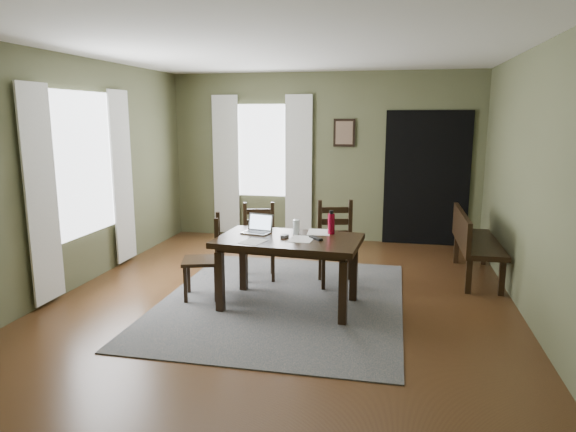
% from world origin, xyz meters
% --- Properties ---
extents(ground, '(5.00, 6.00, 0.01)m').
position_xyz_m(ground, '(0.00, 0.00, -0.01)').
color(ground, '#492C16').
extents(room_shell, '(5.02, 6.02, 2.71)m').
position_xyz_m(room_shell, '(0.00, 0.00, 1.80)').
color(room_shell, '#55593A').
rests_on(room_shell, ground).
extents(rug, '(2.60, 3.20, 0.01)m').
position_xyz_m(rug, '(0.00, 0.00, 0.01)').
color(rug, '#484848').
rests_on(rug, ground).
extents(dining_table, '(1.54, 0.99, 0.74)m').
position_xyz_m(dining_table, '(0.10, -0.14, 0.66)').
color(dining_table, black).
rests_on(dining_table, rug).
extents(chair_end, '(0.51, 0.51, 0.93)m').
position_xyz_m(chair_end, '(-0.85, -0.07, 0.46)').
color(chair_end, black).
rests_on(chair_end, rug).
extents(chair_back_left, '(0.50, 0.50, 0.93)m').
position_xyz_m(chair_back_left, '(-0.47, 0.76, 0.46)').
color(chair_back_left, black).
rests_on(chair_back_left, rug).
extents(chair_back_right, '(0.53, 0.53, 1.00)m').
position_xyz_m(chair_back_right, '(0.51, 0.71, 0.49)').
color(chair_back_right, black).
rests_on(chair_back_right, rug).
extents(bench, '(0.48, 1.48, 0.84)m').
position_xyz_m(bench, '(2.14, 1.32, 0.50)').
color(bench, black).
rests_on(bench, ground).
extents(laptop, '(0.34, 0.29, 0.20)m').
position_xyz_m(laptop, '(-0.28, 0.04, 0.81)').
color(laptop, '#B7B7BC').
rests_on(laptop, dining_table).
extents(computer_mouse, '(0.08, 0.10, 0.03)m').
position_xyz_m(computer_mouse, '(0.06, -0.14, 0.77)').
color(computer_mouse, '#3F3F42').
rests_on(computer_mouse, dining_table).
extents(tv_remote, '(0.16, 0.18, 0.02)m').
position_xyz_m(tv_remote, '(0.39, -0.14, 0.76)').
color(tv_remote, black).
rests_on(tv_remote, dining_table).
extents(drinking_glass, '(0.08, 0.08, 0.16)m').
position_xyz_m(drinking_glass, '(0.15, 0.03, 0.83)').
color(drinking_glass, silver).
rests_on(drinking_glass, dining_table).
extents(water_bottle, '(0.08, 0.08, 0.26)m').
position_xyz_m(water_bottle, '(0.51, 0.14, 0.87)').
color(water_bottle, '#A40C2A').
rests_on(water_bottle, dining_table).
extents(paper_b, '(0.26, 0.32, 0.00)m').
position_xyz_m(paper_b, '(0.24, -0.17, 0.76)').
color(paper_b, white).
rests_on(paper_b, dining_table).
extents(paper_d, '(0.27, 0.34, 0.00)m').
position_xyz_m(paper_d, '(0.37, 0.18, 0.76)').
color(paper_d, white).
rests_on(paper_d, dining_table).
extents(paper_e, '(0.27, 0.32, 0.00)m').
position_xyz_m(paper_e, '(-0.22, -0.38, 0.76)').
color(paper_e, white).
rests_on(paper_e, dining_table).
extents(window_left, '(0.01, 1.30, 1.70)m').
position_xyz_m(window_left, '(-2.47, 0.20, 1.45)').
color(window_left, white).
rests_on(window_left, ground).
extents(window_back, '(1.00, 0.01, 1.50)m').
position_xyz_m(window_back, '(-1.00, 2.97, 1.45)').
color(window_back, white).
rests_on(window_back, ground).
extents(curtain_left_near, '(0.03, 0.48, 2.30)m').
position_xyz_m(curtain_left_near, '(-2.44, -0.62, 1.20)').
color(curtain_left_near, silver).
rests_on(curtain_left_near, ground).
extents(curtain_left_far, '(0.03, 0.48, 2.30)m').
position_xyz_m(curtain_left_far, '(-2.44, 1.02, 1.20)').
color(curtain_left_far, silver).
rests_on(curtain_left_far, ground).
extents(curtain_back_left, '(0.44, 0.03, 2.30)m').
position_xyz_m(curtain_back_left, '(-1.62, 2.94, 1.20)').
color(curtain_back_left, silver).
rests_on(curtain_back_left, ground).
extents(curtain_back_right, '(0.44, 0.03, 2.30)m').
position_xyz_m(curtain_back_right, '(-0.38, 2.94, 1.20)').
color(curtain_back_right, silver).
rests_on(curtain_back_right, ground).
extents(framed_picture, '(0.34, 0.03, 0.44)m').
position_xyz_m(framed_picture, '(0.35, 2.97, 1.75)').
color(framed_picture, black).
rests_on(framed_picture, ground).
extents(doorway_back, '(1.30, 0.03, 2.10)m').
position_xyz_m(doorway_back, '(1.65, 2.97, 1.05)').
color(doorway_back, black).
rests_on(doorway_back, ground).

